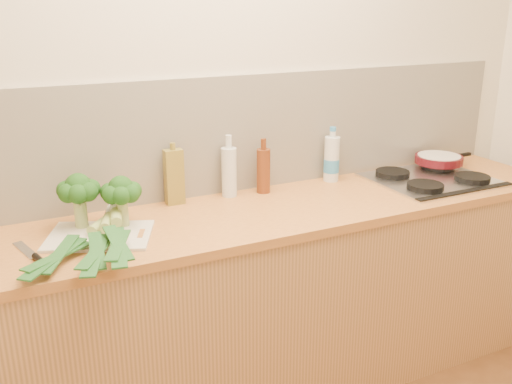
# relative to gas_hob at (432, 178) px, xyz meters

# --- Properties ---
(room_shell) EXTENTS (3.50, 3.50, 3.50)m
(room_shell) POSITION_rel_gas_hob_xyz_m (-1.02, 0.29, 0.26)
(room_shell) COLOR beige
(room_shell) RESTS_ON ground
(counter) EXTENTS (3.20, 0.62, 0.90)m
(counter) POSITION_rel_gas_hob_xyz_m (-1.02, 0.00, -0.46)
(counter) COLOR #B7814C
(counter) RESTS_ON ground
(gas_hob) EXTENTS (0.58, 0.50, 0.04)m
(gas_hob) POSITION_rel_gas_hob_xyz_m (0.00, 0.00, 0.00)
(gas_hob) COLOR silver
(gas_hob) RESTS_ON counter
(chopping_board) EXTENTS (0.46, 0.41, 0.01)m
(chopping_board) POSITION_rel_gas_hob_xyz_m (-1.64, -0.00, -0.01)
(chopping_board) COLOR beige
(chopping_board) RESTS_ON counter
(broccoli_left) EXTENTS (0.16, 0.17, 0.22)m
(broccoli_left) POSITION_rel_gas_hob_xyz_m (-1.69, 0.11, 0.15)
(broccoli_left) COLOR #93A560
(broccoli_left) RESTS_ON chopping_board
(broccoli_right) EXTENTS (0.16, 0.16, 0.20)m
(broccoli_right) POSITION_rel_gas_hob_xyz_m (-1.54, 0.05, 0.13)
(broccoli_right) COLOR #93A560
(broccoli_right) RESTS_ON chopping_board
(leek_front) EXTENTS (0.46, 0.54, 0.04)m
(leek_front) POSITION_rel_gas_hob_xyz_m (-1.68, -0.02, 0.02)
(leek_front) COLOR white
(leek_front) RESTS_ON chopping_board
(leek_mid) EXTENTS (0.26, 0.60, 0.04)m
(leek_mid) POSITION_rel_gas_hob_xyz_m (-1.64, -0.07, 0.04)
(leek_mid) COLOR white
(leek_mid) RESTS_ON chopping_board
(leek_back) EXTENTS (0.18, 0.60, 0.04)m
(leek_back) POSITION_rel_gas_hob_xyz_m (-1.59, -0.09, 0.06)
(leek_back) COLOR white
(leek_back) RESTS_ON chopping_board
(chefs_knife) EXTENTS (0.11, 0.30, 0.02)m
(chefs_knife) POSITION_rel_gas_hob_xyz_m (-1.88, -0.12, -0.01)
(chefs_knife) COLOR silver
(chefs_knife) RESTS_ON counter
(skillet) EXTENTS (0.36, 0.25, 0.04)m
(skillet) POSITION_rel_gas_hob_xyz_m (0.17, 0.14, 0.05)
(skillet) COLOR #490C12
(skillet) RESTS_ON gas_hob
(oil_tin) EXTENTS (0.08, 0.05, 0.28)m
(oil_tin) POSITION_rel_gas_hob_xyz_m (-1.26, 0.24, 0.11)
(oil_tin) COLOR olive
(oil_tin) RESTS_ON counter
(glass_bottle) EXTENTS (0.07, 0.07, 0.29)m
(glass_bottle) POSITION_rel_gas_hob_xyz_m (-1.00, 0.23, 0.10)
(glass_bottle) COLOR silver
(glass_bottle) RESTS_ON counter
(amber_bottle) EXTENTS (0.06, 0.06, 0.26)m
(amber_bottle) POSITION_rel_gas_hob_xyz_m (-0.84, 0.21, 0.09)
(amber_bottle) COLOR #602D12
(amber_bottle) RESTS_ON counter
(water_bottle) EXTENTS (0.08, 0.08, 0.25)m
(water_bottle) POSITION_rel_gas_hob_xyz_m (-0.45, 0.23, 0.09)
(water_bottle) COLOR silver
(water_bottle) RESTS_ON counter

